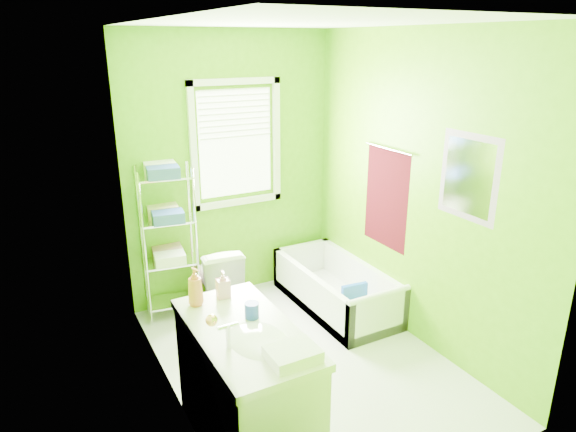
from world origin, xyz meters
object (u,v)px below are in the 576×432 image
bathtub (338,295)px  wire_shelf_unit (168,226)px  vanity (247,384)px  toilet (217,277)px

bathtub → wire_shelf_unit: 1.74m
bathtub → wire_shelf_unit: wire_shelf_unit is taller
bathtub → vanity: bearing=-140.9°
wire_shelf_unit → toilet: bearing=-18.7°
toilet → wire_shelf_unit: wire_shelf_unit is taller
bathtub → toilet: (-1.03, 0.53, 0.20)m
bathtub → wire_shelf_unit: size_ratio=0.95×
vanity → wire_shelf_unit: 1.93m
vanity → toilet: bearing=75.1°
toilet → vanity: bearing=81.2°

